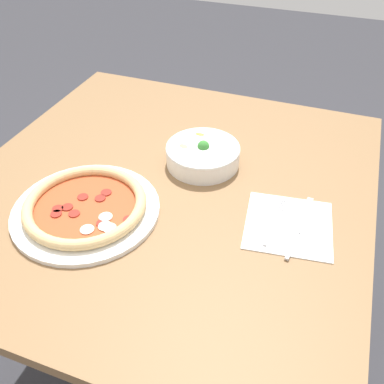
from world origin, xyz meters
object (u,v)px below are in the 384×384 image
Objects in this scene: fork at (276,221)px; bowl at (203,154)px; pizza at (86,207)px; knife at (298,229)px.

bowl is at bearing 60.36° from fork.
pizza is at bearing -124.46° from bowl.
knife is (0.05, -0.01, -0.00)m from fork.
pizza reaches higher than knife.
pizza is 0.34m from bowl.
fork and knife have the same top height.
pizza is 1.59× the size of knife.
knife is at bearing 13.00° from pizza.
bowl reaches higher than pizza.
fork is 0.79× the size of knife.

